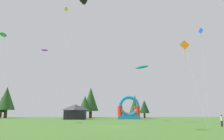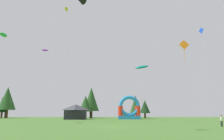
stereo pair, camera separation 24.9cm
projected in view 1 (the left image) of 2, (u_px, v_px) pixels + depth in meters
ground_plane at (113, 126)px, 33.13m from camera, size 120.00×120.00×0.00m
kite_blue_diamond at (201, 32)px, 60.83m from camera, size 3.91×9.62×23.31m
kite_purple_parafoil at (45, 50)px, 65.87m from camera, size 3.57×6.16×19.72m
kite_teal_parafoil at (142, 67)px, 49.40m from camera, size 5.27×1.63×11.92m
kite_green_parafoil at (3, 35)px, 46.10m from camera, size 1.07×8.74×17.43m
kite_orange_diamond at (184, 46)px, 31.97m from camera, size 2.18×2.02×11.44m
kite_yellow_parafoil at (66, 9)px, 58.10m from camera, size 1.00×6.76×27.52m
person_left_edge at (222, 119)px, 33.11m from camera, size 0.40×0.40×1.64m
inflatable_yellow_castle at (129, 111)px, 65.54m from camera, size 6.05×4.36×6.50m
festival_tent at (75, 112)px, 62.93m from camera, size 5.58×3.82×4.00m
tree_row_1 at (2, 104)px, 76.65m from camera, size 3.24×3.24×7.03m
tree_row_2 at (7, 98)px, 77.16m from camera, size 5.61×5.61×10.16m
tree_row_3 at (85, 104)px, 75.18m from camera, size 4.23×4.23×7.14m
tree_row_4 at (91, 99)px, 78.69m from camera, size 5.25×5.25×10.09m
tree_row_5 at (135, 104)px, 79.09m from camera, size 3.94×3.94×7.53m
tree_row_6 at (144, 107)px, 74.84m from camera, size 3.37×3.37×5.70m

